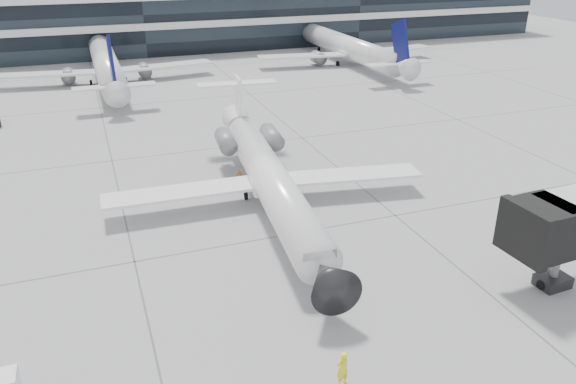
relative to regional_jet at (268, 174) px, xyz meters
name	(u,v)px	position (x,y,z in m)	size (l,w,h in m)	color
ground	(275,237)	(-1.34, -5.57, -2.57)	(220.00, 220.00, 0.00)	gray
terminal	(138,22)	(-1.34, 76.43, 2.43)	(170.00, 22.00, 10.00)	black
bg_jet_center	(108,81)	(-9.34, 49.43, -2.57)	(32.00, 40.00, 9.60)	white
bg_jet_right	(346,63)	(30.66, 49.43, -2.57)	(32.00, 40.00, 9.60)	white
regional_jet	(268,174)	(0.00, 0.00, 0.00)	(26.09, 32.58, 7.52)	white
ramp_worker	(342,368)	(-3.07, -20.68, -1.61)	(0.70, 0.46, 1.92)	#F5FA1A
traffic_cone	(239,172)	(-0.59, 6.65, -2.29)	(0.51, 0.51, 0.58)	orange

